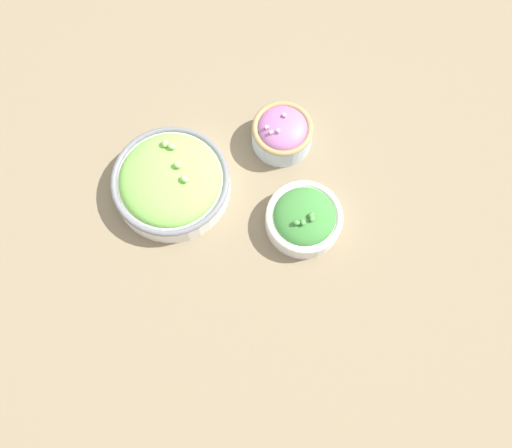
{
  "coord_description": "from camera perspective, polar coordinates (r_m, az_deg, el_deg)",
  "views": [
    {
      "loc": [
        0.25,
        -0.23,
        1.03
      ],
      "look_at": [
        0.0,
        0.0,
        0.03
      ],
      "focal_mm": 40.0,
      "sensor_mm": 36.0,
      "label": 1
    }
  ],
  "objects": [
    {
      "name": "bowl_broccoli",
      "position": [
        1.07,
        4.82,
        0.59
      ],
      "size": [
        0.14,
        0.14,
        0.07
      ],
      "color": "silver",
      "rests_on": "ground_plane"
    },
    {
      "name": "ground_plane",
      "position": [
        1.09,
        0.0,
        -0.51
      ],
      "size": [
        3.0,
        3.0,
        0.0
      ],
      "primitive_type": "plane",
      "color": "#75664C"
    },
    {
      "name": "bowl_red_onion",
      "position": [
        1.13,
        2.63,
        9.17
      ],
      "size": [
        0.12,
        0.12,
        0.07
      ],
      "color": "#B2C1CC",
      "rests_on": "ground_plane"
    },
    {
      "name": "bowl_lettuce",
      "position": [
        1.1,
        -8.52,
        4.22
      ],
      "size": [
        0.23,
        0.23,
        0.09
      ],
      "color": "silver",
      "rests_on": "ground_plane"
    }
  ]
}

